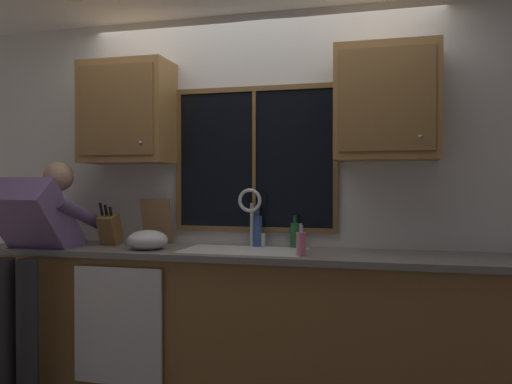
{
  "coord_description": "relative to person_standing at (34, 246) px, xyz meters",
  "views": [
    {
      "loc": [
        0.89,
        -3.52,
        1.35
      ],
      "look_at": [
        0.06,
        -0.3,
        1.3
      ],
      "focal_mm": 36.3,
      "sensor_mm": 36.0,
      "label": 1
    }
  ],
  "objects": [
    {
      "name": "dishwasher_front",
      "position": [
        0.62,
        -0.02,
        -0.49
      ],
      "size": [
        0.6,
        0.02,
        0.74
      ],
      "primitive_type": "cube",
      "color": "white"
    },
    {
      "name": "soap_dispenser",
      "position": [
        1.76,
        0.14,
        0.05
      ],
      "size": [
        0.06,
        0.07,
        0.2
      ],
      "color": "pink",
      "rests_on": "countertop"
    },
    {
      "name": "countertop",
      "position": [
        1.38,
        0.28,
        -0.04
      ],
      "size": [
        3.65,
        0.62,
        0.04
      ],
      "primitive_type": "cube",
      "color": "slate",
      "rests_on": "lower_cabinet_run"
    },
    {
      "name": "window_frame_bottom",
      "position": [
        1.36,
        0.57,
        0.09
      ],
      "size": [
        1.17,
        0.02,
        0.04
      ],
      "primitive_type": "cube",
      "color": "brown"
    },
    {
      "name": "upper_cabinet_right",
      "position": [
        2.26,
        0.42,
        0.92
      ],
      "size": [
        0.64,
        0.36,
        0.72
      ],
      "color": "#9E703D"
    },
    {
      "name": "bottle_green_glass",
      "position": [
        1.66,
        0.53,
        0.07
      ],
      "size": [
        0.07,
        0.07,
        0.22
      ],
      "color": "#1E592D",
      "rests_on": "countertop"
    },
    {
      "name": "back_wall",
      "position": [
        1.38,
        0.65,
        0.33
      ],
      "size": [
        5.99,
        0.12,
        2.55
      ],
      "primitive_type": "cube",
      "color": "silver",
      "rests_on": "floor"
    },
    {
      "name": "window_frame_top",
      "position": [
        1.36,
        0.57,
        1.07
      ],
      "size": [
        1.17,
        0.02,
        0.04
      ],
      "primitive_type": "cube",
      "color": "brown"
    },
    {
      "name": "window_frame_right",
      "position": [
        1.93,
        0.57,
        0.58
      ],
      "size": [
        0.03,
        0.02,
        0.95
      ],
      "primitive_type": "cube",
      "color": "brown"
    },
    {
      "name": "window_frame_left",
      "position": [
        0.79,
        0.57,
        0.58
      ],
      "size": [
        0.03,
        0.02,
        0.95
      ],
      "primitive_type": "cube",
      "color": "brown"
    },
    {
      "name": "cutting_board",
      "position": [
        0.65,
        0.51,
        0.14
      ],
      "size": [
        0.22,
        0.09,
        0.33
      ],
      "primitive_type": "cube",
      "rotation": [
        0.21,
        0.0,
        0.0
      ],
      "color": "#997047",
      "rests_on": "countertop"
    },
    {
      "name": "person_standing",
      "position": [
        0.0,
        0.0,
        0.0
      ],
      "size": [
        0.53,
        0.71,
        1.51
      ],
      "color": "#262628",
      "rests_on": "floor"
    },
    {
      "name": "bottle_tall_clear",
      "position": [
        1.4,
        0.52,
        0.09
      ],
      "size": [
        0.07,
        0.07,
        0.28
      ],
      "color": "#334C8C",
      "rests_on": "countertop"
    },
    {
      "name": "window_mullion_center",
      "position": [
        1.36,
        0.57,
        0.58
      ],
      "size": [
        0.02,
        0.02,
        0.95
      ],
      "primitive_type": "cube",
      "color": "brown"
    },
    {
      "name": "sink",
      "position": [
        1.36,
        0.29,
        -0.12
      ],
      "size": [
        0.8,
        0.46,
        0.21
      ],
      "color": "silver",
      "rests_on": "lower_cabinet_run"
    },
    {
      "name": "knife_block",
      "position": [
        0.36,
        0.34,
        0.09
      ],
      "size": [
        0.12,
        0.18,
        0.32
      ],
      "color": "brown",
      "rests_on": "countertop"
    },
    {
      "name": "lower_cabinet_run",
      "position": [
        1.38,
        0.3,
        -0.5
      ],
      "size": [
        3.59,
        0.58,
        0.88
      ],
      "primitive_type": "cube",
      "color": "olive",
      "rests_on": "floor"
    },
    {
      "name": "window_glass",
      "position": [
        1.36,
        0.58,
        0.58
      ],
      "size": [
        1.1,
        0.02,
        0.95
      ],
      "primitive_type": "cube",
      "color": "black"
    },
    {
      "name": "faucet",
      "position": [
        1.37,
        0.47,
        0.23
      ],
      "size": [
        0.18,
        0.09,
        0.4
      ],
      "color": "silver",
      "rests_on": "countertop"
    },
    {
      "name": "upper_cabinet_left",
      "position": [
        0.46,
        0.42,
        0.92
      ],
      "size": [
        0.64,
        0.36,
        0.72
      ],
      "color": "#9E703D"
    },
    {
      "name": "mixing_bowl",
      "position": [
        0.73,
        0.19,
        0.04
      ],
      "size": [
        0.27,
        0.27,
        0.13
      ],
      "primitive_type": "ellipsoid",
      "color": "silver",
      "rests_on": "countertop"
    }
  ]
}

